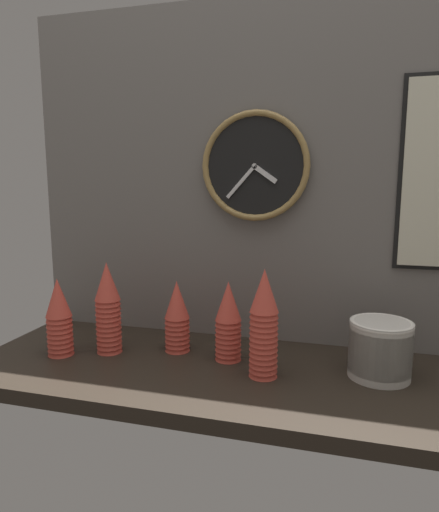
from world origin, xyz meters
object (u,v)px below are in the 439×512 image
at_px(cup_stack_left, 108,308).
at_px(cup_stack_center_right, 264,323).
at_px(cup_stack_center_left, 177,316).
at_px(wall_clock, 255,166).
at_px(bowl_stack_right, 380,348).
at_px(cup_stack_far_left, 59,317).
at_px(cup_stack_center, 228,321).

relative_size(cup_stack_left, cup_stack_center_right, 0.95).
bearing_deg(cup_stack_center_left, cup_stack_center_right, -21.38).
height_order(cup_stack_left, cup_stack_center_right, cup_stack_center_right).
bearing_deg(wall_clock, cup_stack_center_left, -142.23).
distance_m(cup_stack_left, bowl_stack_right, 0.77).
distance_m(cup_stack_center_right, cup_stack_far_left, 0.61).
distance_m(cup_stack_center, cup_stack_far_left, 0.50).
xyz_separation_m(cup_stack_left, cup_stack_center_right, (0.48, -0.05, 0.01)).
bearing_deg(cup_stack_left, cup_stack_center, 6.02).
distance_m(cup_stack_left, wall_clock, 0.62).
distance_m(cup_stack_center_right, wall_clock, 0.50).
bearing_deg(cup_stack_left, bowl_stack_right, 2.32).
relative_size(cup_stack_center, cup_stack_center_left, 1.07).
relative_size(cup_stack_center_right, wall_clock, 0.87).
height_order(cup_stack_left, bowl_stack_right, cup_stack_left).
bearing_deg(cup_stack_left, cup_stack_far_left, -155.62).
height_order(cup_stack_center, bowl_stack_right, cup_stack_center).
xyz_separation_m(cup_stack_center, cup_stack_center_left, (-0.17, 0.03, -0.01)).
bearing_deg(bowl_stack_right, wall_clock, 153.34).
relative_size(cup_stack_left, cup_stack_far_left, 1.19).
bearing_deg(cup_stack_center_right, bowl_stack_right, 14.85).
height_order(cup_stack_center, cup_stack_center_left, cup_stack_center).
distance_m(cup_stack_center, wall_clock, 0.48).
relative_size(cup_stack_center, wall_clock, 0.69).
bearing_deg(bowl_stack_right, cup_stack_center_right, -165.15).
distance_m(cup_stack_left, cup_stack_far_left, 0.14).
relative_size(cup_stack_left, wall_clock, 0.82).
relative_size(cup_stack_center_right, cup_stack_center_left, 1.34).
relative_size(bowl_stack_right, wall_clock, 0.48).
bearing_deg(wall_clock, cup_stack_far_left, -152.04).
bearing_deg(cup_stack_center_right, cup_stack_center_left, 158.62).
bearing_deg(cup_stack_center, cup_stack_center_left, 171.06).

